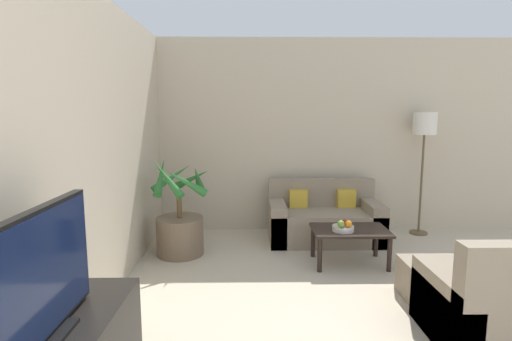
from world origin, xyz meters
name	(u,v)px	position (x,y,z in m)	size (l,w,h in m)	color
wall_back	(375,136)	(0.00, 5.73, 1.35)	(7.70, 0.06, 2.70)	beige
wall_left	(63,161)	(-3.08, 2.85, 1.35)	(0.06, 7.30, 2.70)	beige
television	(43,275)	(-2.75, 1.86, 0.94)	(0.18, 0.89, 0.64)	black
potted_palm	(180,225)	(-2.62, 4.69, 0.36)	(0.75, 0.76, 1.18)	brown
sofa_loveseat	(324,220)	(-0.80, 5.21, 0.27)	(1.45, 0.78, 0.78)	gray
floor_lamp	(425,131)	(0.58, 5.45, 1.43)	(0.31, 0.31, 1.69)	brown
coffee_table	(350,234)	(-0.67, 4.35, 0.34)	(0.83, 0.55, 0.40)	black
fruit_bowl	(343,228)	(-0.77, 4.28, 0.43)	(0.24, 0.24, 0.06)	beige
apple_red	(345,222)	(-0.74, 4.31, 0.49)	(0.06, 0.06, 0.06)	red
apple_green	(341,224)	(-0.81, 4.22, 0.50)	(0.08, 0.08, 0.08)	olive
orange_fruit	(349,224)	(-0.72, 4.23, 0.50)	(0.07, 0.07, 0.07)	orange
armchair	(490,308)	(-0.04, 2.78, 0.28)	(0.80, 0.80, 0.86)	gray
ottoman	(434,280)	(-0.11, 3.50, 0.17)	(0.55, 0.44, 0.35)	gray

